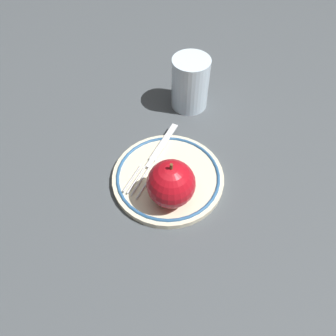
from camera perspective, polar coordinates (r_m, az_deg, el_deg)
ground_plane at (r=0.59m, az=-1.00°, el=-2.87°), size 2.00×2.00×0.00m
plate at (r=0.59m, az=0.00°, el=-1.60°), size 0.20×0.20×0.01m
apple_red_whole at (r=0.53m, az=0.78°, el=-2.66°), size 0.08×0.08×0.09m
fork at (r=0.61m, az=-2.19°, el=2.33°), size 0.14×0.15×0.00m
drinking_glass at (r=0.70m, az=3.87°, el=14.50°), size 0.08×0.08×0.11m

